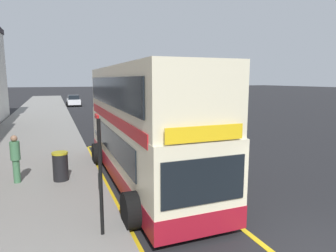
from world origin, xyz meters
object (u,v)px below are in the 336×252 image
object	(u,v)px
parked_car_white_across	(74,101)
pedestrian_waiting_near_sign	(15,157)
bus_stop_sign	(100,167)
double_decker_bus	(142,128)
litter_bin	(60,166)
parked_car_maroon_behind	(142,105)
parked_car_maroon_ahead	(109,95)

from	to	relation	value
parked_car_white_across	pedestrian_waiting_near_sign	size ratio (longest dim) A/B	2.36
bus_stop_sign	pedestrian_waiting_near_sign	xyz separation A→B (m)	(-2.37, 4.80, -0.73)
double_decker_bus	litter_bin	distance (m)	3.39
double_decker_bus	parked_car_white_across	bearing A→B (deg)	90.61
double_decker_bus	bus_stop_sign	bearing A→B (deg)	-119.73
double_decker_bus	parked_car_white_across	xyz separation A→B (m)	(-0.38, 35.17, -1.26)
bus_stop_sign	parked_car_maroon_behind	xyz separation A→B (m)	(9.16, 27.97, -1.05)
double_decker_bus	parked_car_maroon_ahead	distance (m)	48.28
parked_car_maroon_behind	bus_stop_sign	bearing A→B (deg)	-109.55
parked_car_maroon_behind	pedestrian_waiting_near_sign	xyz separation A→B (m)	(-11.53, -23.17, 0.32)
parked_car_white_across	parked_car_maroon_ahead	world-z (taller)	same
parked_car_maroon_behind	litter_bin	world-z (taller)	parked_car_maroon_behind
double_decker_bus	parked_car_maroon_behind	xyz separation A→B (m)	(6.97, 24.14, -1.26)
double_decker_bus	parked_car_maroon_behind	bearing A→B (deg)	73.90
litter_bin	double_decker_bus	bearing A→B (deg)	-12.14
double_decker_bus	bus_stop_sign	world-z (taller)	double_decker_bus
double_decker_bus	parked_car_maroon_ahead	bearing A→B (deg)	81.62
pedestrian_waiting_near_sign	parked_car_white_across	bearing A→B (deg)	83.03
bus_stop_sign	parked_car_white_across	bearing A→B (deg)	87.34
bus_stop_sign	parked_car_maroon_ahead	size ratio (longest dim) A/B	0.70
parked_car_maroon_behind	parked_car_maroon_ahead	bearing A→B (deg)	88.40
pedestrian_waiting_near_sign	litter_bin	bearing A→B (deg)	-11.79
parked_car_maroon_ahead	litter_bin	bearing A→B (deg)	-104.76
parked_car_white_across	parked_car_maroon_behind	distance (m)	13.25
litter_bin	bus_stop_sign	bearing A→B (deg)	-79.29
double_decker_bus	bus_stop_sign	size ratio (longest dim) A/B	3.43
parked_car_maroon_ahead	parked_car_white_across	bearing A→B (deg)	-123.21
parked_car_maroon_behind	pedestrian_waiting_near_sign	bearing A→B (deg)	-117.87
bus_stop_sign	parked_car_maroon_ahead	world-z (taller)	bus_stop_sign
parked_car_maroon_behind	parked_car_maroon_ahead	world-z (taller)	same
parked_car_white_across	litter_bin	bearing A→B (deg)	-96.05
double_decker_bus	pedestrian_waiting_near_sign	world-z (taller)	double_decker_bus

